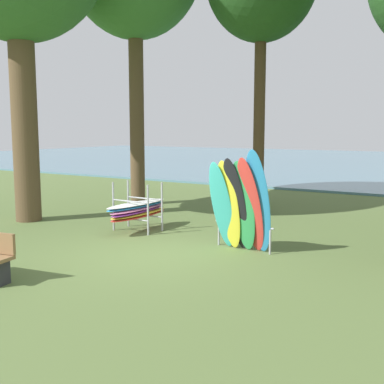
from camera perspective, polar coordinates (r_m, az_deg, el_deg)
ground_plane at (r=10.18m, az=-4.76°, el=-7.30°), size 80.00×80.00×0.00m
leaning_board_pile at (r=10.11m, az=5.72°, el=-1.59°), size 1.47×0.78×2.21m
board_storage_rack at (r=12.33m, az=-6.46°, el=-2.08°), size 1.15×2.13×1.25m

